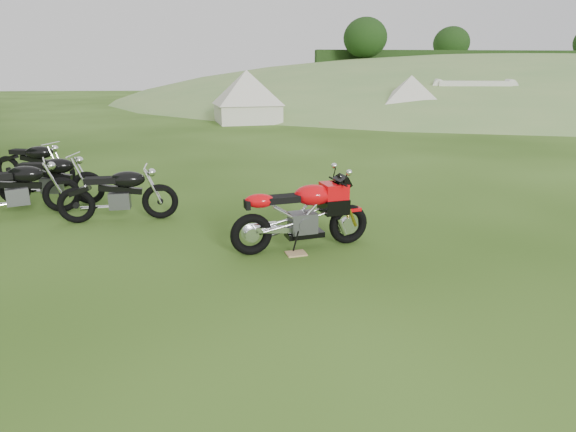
{
  "coord_description": "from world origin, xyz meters",
  "views": [
    {
      "loc": [
        -0.71,
        -5.32,
        2.58
      ],
      "look_at": [
        -0.18,
        0.4,
        0.83
      ],
      "focal_mm": 30.0,
      "sensor_mm": 36.0,
      "label": 1
    }
  ],
  "objects_px": {
    "plywood_board": "(296,254)",
    "vintage_moto_d": "(34,162)",
    "vintage_moto_c": "(50,178)",
    "caravan": "(471,100)",
    "vintage_moto_b": "(118,193)",
    "sport_motorcycle": "(301,209)",
    "vintage_moto_a": "(15,188)",
    "tent_right": "(410,98)",
    "tent_left": "(247,96)"
  },
  "relations": [
    {
      "from": "sport_motorcycle",
      "to": "vintage_moto_a",
      "type": "height_order",
      "value": "sport_motorcycle"
    },
    {
      "from": "sport_motorcycle",
      "to": "tent_right",
      "type": "bearing_deg",
      "value": 53.44
    },
    {
      "from": "vintage_moto_c",
      "to": "caravan",
      "type": "distance_m",
      "value": 22.48
    },
    {
      "from": "plywood_board",
      "to": "caravan",
      "type": "relative_size",
      "value": 0.06
    },
    {
      "from": "sport_motorcycle",
      "to": "vintage_moto_b",
      "type": "xyz_separation_m",
      "value": [
        -3.04,
        1.66,
        -0.09
      ]
    },
    {
      "from": "plywood_board",
      "to": "vintage_moto_a",
      "type": "distance_m",
      "value": 5.35
    },
    {
      "from": "plywood_board",
      "to": "vintage_moto_c",
      "type": "xyz_separation_m",
      "value": [
        -4.54,
        3.17,
        0.53
      ]
    },
    {
      "from": "tent_right",
      "to": "caravan",
      "type": "bearing_deg",
      "value": 26.39
    },
    {
      "from": "vintage_moto_d",
      "to": "tent_right",
      "type": "relative_size",
      "value": 0.72
    },
    {
      "from": "vintage_moto_d",
      "to": "tent_left",
      "type": "bearing_deg",
      "value": 87.78
    },
    {
      "from": "vintage_moto_d",
      "to": "caravan",
      "type": "height_order",
      "value": "caravan"
    },
    {
      "from": "vintage_moto_c",
      "to": "vintage_moto_b",
      "type": "bearing_deg",
      "value": -33.66
    },
    {
      "from": "vintage_moto_c",
      "to": "caravan",
      "type": "bearing_deg",
      "value": 49.12
    },
    {
      "from": "vintage_moto_b",
      "to": "vintage_moto_d",
      "type": "xyz_separation_m",
      "value": [
        -2.61,
        3.05,
        0.01
      ]
    },
    {
      "from": "vintage_moto_c",
      "to": "tent_left",
      "type": "height_order",
      "value": "tent_left"
    },
    {
      "from": "sport_motorcycle",
      "to": "vintage_moto_d",
      "type": "distance_m",
      "value": 7.36
    },
    {
      "from": "vintage_moto_a",
      "to": "vintage_moto_d",
      "type": "xyz_separation_m",
      "value": [
        -0.73,
        2.67,
        -0.01
      ]
    },
    {
      "from": "tent_left",
      "to": "tent_right",
      "type": "xyz_separation_m",
      "value": [
        8.27,
        -0.48,
        -0.08
      ]
    },
    {
      "from": "vintage_moto_a",
      "to": "vintage_moto_b",
      "type": "distance_m",
      "value": 1.92
    },
    {
      "from": "sport_motorcycle",
      "to": "tent_left",
      "type": "height_order",
      "value": "tent_left"
    },
    {
      "from": "vintage_moto_a",
      "to": "tent_left",
      "type": "relative_size",
      "value": 0.69
    },
    {
      "from": "plywood_board",
      "to": "vintage_moto_a",
      "type": "relative_size",
      "value": 0.14
    },
    {
      "from": "plywood_board",
      "to": "vintage_moto_d",
      "type": "distance_m",
      "value": 7.45
    },
    {
      "from": "vintage_moto_b",
      "to": "plywood_board",
      "type": "bearing_deg",
      "value": -38.46
    },
    {
      "from": "vintage_moto_b",
      "to": "caravan",
      "type": "height_order",
      "value": "caravan"
    },
    {
      "from": "tent_left",
      "to": "caravan",
      "type": "xyz_separation_m",
      "value": [
        11.97,
        0.52,
        -0.27
      ]
    },
    {
      "from": "vintage_moto_c",
      "to": "tent_right",
      "type": "relative_size",
      "value": 0.73
    },
    {
      "from": "sport_motorcycle",
      "to": "vintage_moto_a",
      "type": "relative_size",
      "value": 0.98
    },
    {
      "from": "vintage_moto_a",
      "to": "tent_right",
      "type": "relative_size",
      "value": 0.74
    },
    {
      "from": "vintage_moto_d",
      "to": "tent_right",
      "type": "distance_m",
      "value": 18.61
    },
    {
      "from": "vintage_moto_b",
      "to": "tent_left",
      "type": "bearing_deg",
      "value": 75.97
    },
    {
      "from": "vintage_moto_c",
      "to": "caravan",
      "type": "height_order",
      "value": "caravan"
    },
    {
      "from": "vintage_moto_c",
      "to": "tent_right",
      "type": "bearing_deg",
      "value": 54.73
    },
    {
      "from": "vintage_moto_d",
      "to": "plywood_board",
      "type": "bearing_deg",
      "value": -23.3
    },
    {
      "from": "caravan",
      "to": "vintage_moto_a",
      "type": "bearing_deg",
      "value": -117.02
    },
    {
      "from": "plywood_board",
      "to": "vintage_moto_a",
      "type": "bearing_deg",
      "value": 154.67
    },
    {
      "from": "sport_motorcycle",
      "to": "vintage_moto_b",
      "type": "relative_size",
      "value": 1.03
    },
    {
      "from": "plywood_board",
      "to": "tent_left",
      "type": "height_order",
      "value": "tent_left"
    },
    {
      "from": "vintage_moto_a",
      "to": "vintage_moto_c",
      "type": "xyz_separation_m",
      "value": [
        0.27,
        0.89,
        -0.01
      ]
    },
    {
      "from": "sport_motorcycle",
      "to": "vintage_moto_a",
      "type": "distance_m",
      "value": 5.33
    },
    {
      "from": "tent_left",
      "to": "caravan",
      "type": "height_order",
      "value": "tent_left"
    },
    {
      "from": "caravan",
      "to": "sport_motorcycle",
      "type": "bearing_deg",
      "value": -103.96
    },
    {
      "from": "tent_right",
      "to": "tent_left",
      "type": "bearing_deg",
      "value": -172.08
    },
    {
      "from": "sport_motorcycle",
      "to": "plywood_board",
      "type": "height_order",
      "value": "sport_motorcycle"
    },
    {
      "from": "vintage_moto_a",
      "to": "tent_right",
      "type": "xyz_separation_m",
      "value": [
        12.6,
        15.63,
        0.67
      ]
    },
    {
      "from": "plywood_board",
      "to": "vintage_moto_d",
      "type": "height_order",
      "value": "vintage_moto_d"
    },
    {
      "from": "vintage_moto_b",
      "to": "tent_right",
      "type": "xyz_separation_m",
      "value": [
        10.72,
        16.02,
        0.7
      ]
    },
    {
      "from": "vintage_moto_b",
      "to": "tent_left",
      "type": "height_order",
      "value": "tent_left"
    },
    {
      "from": "vintage_moto_c",
      "to": "vintage_moto_d",
      "type": "height_order",
      "value": "vintage_moto_c"
    },
    {
      "from": "plywood_board",
      "to": "vintage_moto_b",
      "type": "height_order",
      "value": "vintage_moto_b"
    }
  ]
}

